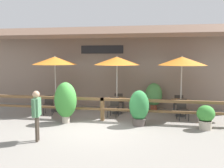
# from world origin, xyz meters

# --- Properties ---
(ground_plane) EXTENTS (60.00, 60.00, 0.00)m
(ground_plane) POSITION_xyz_m (0.00, 0.00, 0.00)
(ground_plane) COLOR gray
(building_facade) EXTENTS (14.28, 1.49, 4.23)m
(building_facade) POSITION_xyz_m (-0.00, 4.10, 2.16)
(building_facade) COLOR gray
(building_facade) RESTS_ON ground
(patio_railing) EXTENTS (10.40, 0.14, 0.95)m
(patio_railing) POSITION_xyz_m (0.00, 1.05, 0.70)
(patio_railing) COLOR brown
(patio_railing) RESTS_ON ground
(patio_umbrella_near) EXTENTS (2.11, 2.11, 2.67)m
(patio_umbrella_near) POSITION_xyz_m (-2.62, 2.42, 2.44)
(patio_umbrella_near) COLOR #B7B2A8
(patio_umbrella_near) RESTS_ON ground
(dining_table_near) EXTENTS (0.89, 0.89, 0.72)m
(dining_table_near) POSITION_xyz_m (-2.62, 2.42, 0.58)
(dining_table_near) COLOR olive
(dining_table_near) RESTS_ON ground
(chair_near_streetside) EXTENTS (0.51, 0.51, 0.86)m
(chair_near_streetside) POSITION_xyz_m (-2.70, 1.77, 0.48)
(chair_near_streetside) COLOR #332D28
(chair_near_streetside) RESTS_ON ground
(chair_near_wallside) EXTENTS (0.49, 0.49, 0.86)m
(chair_near_wallside) POSITION_xyz_m (-2.56, 3.06, 0.48)
(chair_near_wallside) COLOR #332D28
(chair_near_wallside) RESTS_ON ground
(patio_umbrella_middle) EXTENTS (2.11, 2.11, 2.67)m
(patio_umbrella_middle) POSITION_xyz_m (0.37, 2.48, 2.44)
(patio_umbrella_middle) COLOR #B7B2A8
(patio_umbrella_middle) RESTS_ON ground
(dining_table_middle) EXTENTS (0.89, 0.89, 0.72)m
(dining_table_middle) POSITION_xyz_m (0.37, 2.48, 0.58)
(dining_table_middle) COLOR olive
(dining_table_middle) RESTS_ON ground
(chair_middle_streetside) EXTENTS (0.48, 0.48, 0.86)m
(chair_middle_streetside) POSITION_xyz_m (0.34, 1.82, 0.48)
(chair_middle_streetside) COLOR #332D28
(chair_middle_streetside) RESTS_ON ground
(chair_middle_wallside) EXTENTS (0.43, 0.43, 0.86)m
(chair_middle_wallside) POSITION_xyz_m (0.37, 3.14, 0.48)
(chair_middle_wallside) COLOR #332D28
(chair_middle_wallside) RESTS_ON ground
(patio_umbrella_far) EXTENTS (2.11, 2.11, 2.67)m
(patio_umbrella_far) POSITION_xyz_m (3.24, 2.45, 2.44)
(patio_umbrella_far) COLOR #B7B2A8
(patio_umbrella_far) RESTS_ON ground
(dining_table_far) EXTENTS (0.89, 0.89, 0.72)m
(dining_table_far) POSITION_xyz_m (3.24, 2.45, 0.58)
(dining_table_far) COLOR olive
(dining_table_far) RESTS_ON ground
(chair_far_streetside) EXTENTS (0.50, 0.50, 0.86)m
(chair_far_streetside) POSITION_xyz_m (3.26, 1.77, 0.48)
(chair_far_streetside) COLOR #332D28
(chair_far_streetside) RESTS_ON ground
(chair_far_wallside) EXTENTS (0.43, 0.43, 0.86)m
(chair_far_wallside) POSITION_xyz_m (3.20, 3.13, 0.48)
(chair_far_wallside) COLOR #332D28
(chair_far_wallside) RESTS_ON ground
(potted_plant_small_flowering) EXTENTS (0.64, 0.57, 0.89)m
(potted_plant_small_flowering) POSITION_xyz_m (3.95, 0.50, 0.48)
(potted_plant_small_flowering) COLOR #B7AD99
(potted_plant_small_flowering) RESTS_ON ground
(potted_plant_tall_tropical) EXTENTS (0.75, 0.68, 1.36)m
(potted_plant_tall_tropical) POSITION_xyz_m (1.54, 0.59, 0.70)
(potted_plant_tall_tropical) COLOR #564C47
(potted_plant_tall_tropical) RESTS_ON ground
(potted_plant_entrance_palm) EXTENTS (0.89, 0.80, 1.63)m
(potted_plant_entrance_palm) POSITION_xyz_m (-1.36, 0.45, 0.90)
(potted_plant_entrance_palm) COLOR #B7AD99
(potted_plant_entrance_palm) RESTS_ON ground
(potted_plant_broad_leaf) EXTENTS (0.83, 0.74, 1.33)m
(potted_plant_broad_leaf) POSITION_xyz_m (2.04, 3.55, 0.74)
(potted_plant_broad_leaf) COLOR brown
(potted_plant_broad_leaf) RESTS_ON ground
(pedestrian) EXTENTS (0.29, 0.55, 1.59)m
(pedestrian) POSITION_xyz_m (-1.44, -1.80, 1.02)
(pedestrian) COLOR #42382D
(pedestrian) RESTS_ON ground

